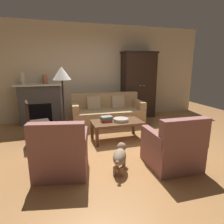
% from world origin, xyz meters
% --- Properties ---
extents(ground_plane, '(9.60, 9.60, 0.00)m').
position_xyz_m(ground_plane, '(0.00, 0.00, 0.00)').
color(ground_plane, '#B27A47').
extents(back_wall, '(7.20, 0.10, 2.80)m').
position_xyz_m(back_wall, '(0.00, 2.55, 1.40)').
color(back_wall, beige).
rests_on(back_wall, ground).
extents(fireplace, '(1.26, 0.48, 1.12)m').
position_xyz_m(fireplace, '(-1.55, 2.30, 0.57)').
color(fireplace, '#4C4947').
rests_on(fireplace, ground).
extents(armoire, '(1.06, 0.57, 2.02)m').
position_xyz_m(armoire, '(1.40, 2.22, 1.02)').
color(armoire, black).
rests_on(armoire, ground).
extents(couch, '(1.95, 0.94, 0.86)m').
position_xyz_m(couch, '(0.21, 1.60, 0.32)').
color(couch, tan).
rests_on(couch, ground).
extents(coffee_table, '(1.10, 0.60, 0.42)m').
position_xyz_m(coffee_table, '(0.11, 0.47, 0.37)').
color(coffee_table, brown).
rests_on(coffee_table, ground).
extents(fruit_bowl, '(0.33, 0.33, 0.07)m').
position_xyz_m(fruit_bowl, '(0.20, 0.45, 0.45)').
color(fruit_bowl, beige).
rests_on(fruit_bowl, coffee_table).
extents(book_stack, '(0.26, 0.20, 0.12)m').
position_xyz_m(book_stack, '(-0.11, 0.52, 0.48)').
color(book_stack, '#B73833').
rests_on(book_stack, coffee_table).
extents(mantel_vase_cream, '(0.11, 0.11, 0.31)m').
position_xyz_m(mantel_vase_cream, '(-1.93, 2.28, 1.27)').
color(mantel_vase_cream, beige).
rests_on(mantel_vase_cream, fireplace).
extents(mantel_vase_terracotta, '(0.14, 0.14, 0.24)m').
position_xyz_m(mantel_vase_terracotta, '(-1.37, 2.28, 1.24)').
color(mantel_vase_terracotta, '#A86042').
rests_on(mantel_vase_terracotta, fireplace).
extents(armchair_near_left, '(0.91, 0.91, 0.88)m').
position_xyz_m(armchair_near_left, '(-1.14, -0.61, 0.32)').
color(armchair_near_left, '#935B56').
rests_on(armchair_near_left, ground).
extents(armchair_near_right, '(0.80, 0.79, 0.88)m').
position_xyz_m(armchair_near_right, '(0.59, -0.94, 0.32)').
color(armchair_near_right, '#935B56').
rests_on(armchair_near_right, ground).
extents(side_chair_wooden, '(0.50, 0.50, 0.90)m').
position_xyz_m(side_chair_wooden, '(-1.62, 0.82, 0.51)').
color(side_chair_wooden, black).
rests_on(side_chair_wooden, ground).
extents(floor_lamp, '(0.36, 0.36, 1.60)m').
position_xyz_m(floor_lamp, '(-1.00, 0.59, 1.38)').
color(floor_lamp, black).
rests_on(floor_lamp, ground).
extents(dog, '(0.37, 0.52, 0.39)m').
position_xyz_m(dog, '(-0.27, -0.81, 0.25)').
color(dog, gray).
rests_on(dog, ground).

